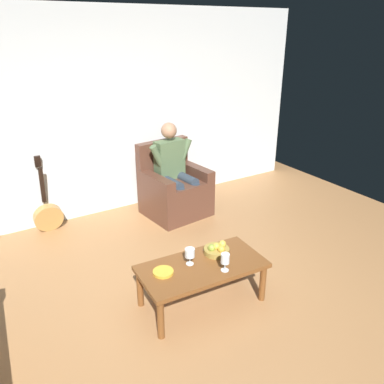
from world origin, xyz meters
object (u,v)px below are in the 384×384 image
Objects in this scene: coffee_table at (202,270)px; wine_glass_far at (225,260)px; fruit_bowl at (217,249)px; guitar at (48,215)px; armchair at (174,190)px; person_seated at (174,167)px; wine_glass_near at (190,254)px; decorative_dish at (163,272)px.

coffee_table is 0.27m from wine_glass_far.
wine_glass_far reaches higher than coffee_table.
fruit_bowl is (-0.23, -0.09, 0.10)m from coffee_table.
guitar is at bearing -67.17° from wine_glass_far.
person_seated is at bearing 90.00° from armchair.
armchair is 1.92m from wine_glass_near.
guitar is 3.97× the size of fruit_bowl.
wine_glass_far is (-0.21, 0.25, 0.00)m from wine_glass_near.
fruit_bowl reaches higher than decorative_dish.
wine_glass_near is at bearing 58.53° from person_seated.
decorative_dish is at bearing 2.18° from fruit_bowl.
coffee_table is (0.72, 1.79, -0.32)m from person_seated.
fruit_bowl is at bearing 67.69° from armchair.
armchair reaches higher than wine_glass_near.
decorative_dish is (0.59, 0.02, -0.03)m from fruit_bowl.
person_seated is 2.04m from decorative_dish.
coffee_table is 6.45× the size of decorative_dish.
wine_glass_near reaches higher than coffee_table.
person_seated is 1.30× the size of guitar.
fruit_bowl is at bearing -157.81° from coffee_table.
armchair is 0.84× the size of coffee_table.
fruit_bowl is at bearing -175.96° from wine_glass_near.
armchair reaches higher than fruit_bowl.
person_seated is 1.07× the size of coffee_table.
guitar is 2.20m from decorative_dish.
wine_glass_near is at bearing 110.40° from guitar.
wine_glass_near is 0.29m from decorative_dish.
armchair is 2.08m from wine_glass_far.
person_seated is (-0.00, 0.02, 0.34)m from armchair.
person_seated is at bearing 165.65° from guitar.
armchair is 1.94m from coffee_table.
guitar is at bearing -20.60° from person_seated.
wine_glass_near is (0.09, -0.07, 0.16)m from coffee_table.
person_seated is 5.15× the size of fruit_bowl.
wine_glass_near is at bearing -38.70° from coffee_table.
armchair is at bearing -121.86° from decorative_dish.
person_seated is 6.89× the size of decorative_dish.
wine_glass_near is at bearing -49.86° from wine_glass_far.
person_seated is at bearing -111.98° from coffee_table.
armchair is 6.22× the size of wine_glass_near.
person_seated is 2.06m from wine_glass_far.
person_seated reaches higher than fruit_bowl.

